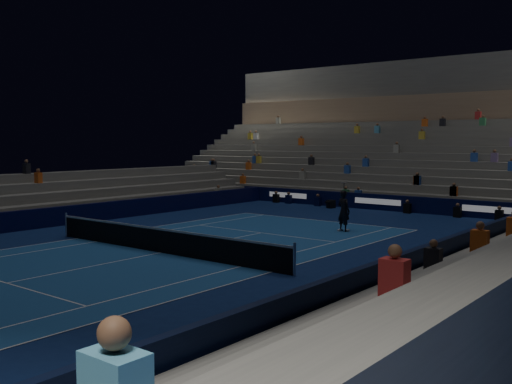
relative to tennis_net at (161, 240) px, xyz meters
The scene contains 9 objects.
ground 0.50m from the tennis_net, ahead, with size 90.00×90.00×0.00m, color #0D1E4E.
court_surface 0.50m from the tennis_net, ahead, with size 10.97×23.77×0.01m, color navy.
sponsor_barrier_far 18.50m from the tennis_net, 90.00° to the left, with size 44.00×0.25×1.00m, color black.
sponsor_barrier_east 9.70m from the tennis_net, ahead, with size 0.25×37.00×1.00m, color black.
sponsor_barrier_west 9.70m from the tennis_net, behind, with size 0.25×37.00×1.00m, color black.
grandstand_main 28.05m from the tennis_net, 90.00° to the left, with size 44.00×15.20×11.20m.
tennis_net is the anchor object (origin of this frame).
tennis_player 9.74m from the tennis_net, 73.23° to the left, with size 0.73×0.48×2.01m, color black.
broadcast_camera 17.68m from the tennis_net, 99.39° to the left, with size 0.52×0.90×0.53m.
Camera 1 is at (17.30, -15.66, 4.43)m, focal length 41.58 mm.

